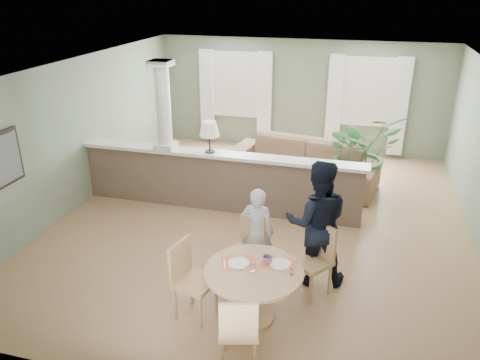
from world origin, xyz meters
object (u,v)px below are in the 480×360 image
(dining_table, at_px, (254,280))
(houseplant, at_px, (361,152))
(chair_far_boy, at_px, (249,245))
(chair_near, at_px, (238,329))
(sofa, at_px, (302,164))
(chair_far_man, at_px, (316,256))
(child_person, at_px, (257,231))
(chair_side, at_px, (189,276))
(man_person, at_px, (317,223))

(dining_table, bearing_deg, houseplant, 75.71)
(houseplant, xyz_separation_m, chair_far_boy, (-1.42, -3.51, -0.32))
(houseplant, distance_m, chair_near, 5.37)
(sofa, distance_m, houseplant, 1.23)
(chair_far_boy, bearing_deg, chair_far_man, 6.37)
(sofa, relative_size, dining_table, 2.53)
(chair_near, bearing_deg, child_person, -98.40)
(chair_near, distance_m, chair_side, 1.10)
(chair_side, height_order, child_person, child_person)
(child_person, height_order, man_person, man_person)
(houseplant, bearing_deg, dining_table, -104.29)
(chair_far_boy, height_order, chair_side, chair_side)
(chair_far_boy, bearing_deg, dining_table, -58.24)
(chair_far_man, height_order, child_person, child_person)
(dining_table, bearing_deg, child_person, 101.18)
(sofa, bearing_deg, houseplant, 10.38)
(sofa, height_order, man_person, man_person)
(houseplant, relative_size, man_person, 0.89)
(houseplant, xyz_separation_m, chair_near, (-1.10, -5.25, -0.29))
(houseplant, bearing_deg, chair_near, -101.86)
(chair_far_boy, xyz_separation_m, chair_side, (-0.51, -1.02, 0.07))
(dining_table, height_order, man_person, man_person)
(houseplant, xyz_separation_m, man_person, (-0.51, -3.37, 0.10))
(chair_far_man, relative_size, chair_side, 0.97)
(dining_table, distance_m, chair_side, 0.81)
(dining_table, bearing_deg, chair_side, -172.47)
(chair_far_boy, relative_size, chair_near, 0.95)
(child_person, bearing_deg, houseplant, -108.09)
(chair_near, height_order, man_person, man_person)
(dining_table, xyz_separation_m, child_person, (-0.20, 1.04, 0.08))
(sofa, distance_m, chair_far_man, 3.70)
(houseplant, height_order, dining_table, houseplant)
(houseplant, bearing_deg, chair_side, -113.09)
(chair_far_man, bearing_deg, sofa, 138.72)
(dining_table, bearing_deg, chair_near, -88.24)
(chair_far_man, xyz_separation_m, man_person, (-0.04, 0.27, 0.36))
(child_person, xyz_separation_m, man_person, (0.83, 0.02, 0.24))
(child_person, bearing_deg, dining_table, 104.55)
(sofa, bearing_deg, child_person, -82.45)
(chair_near, bearing_deg, sofa, -104.69)
(child_person, bearing_deg, chair_side, 65.69)
(dining_table, distance_m, chair_far_boy, 0.97)
(chair_near, bearing_deg, chair_side, -56.27)
(man_person, bearing_deg, chair_far_man, 89.05)
(houseplant, distance_m, chair_far_boy, 3.80)
(houseplant, relative_size, chair_near, 1.71)
(chair_far_boy, bearing_deg, child_person, 66.64)
(chair_far_man, bearing_deg, dining_table, -92.37)
(chair_far_boy, relative_size, child_person, 0.67)
(chair_far_man, height_order, man_person, man_person)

